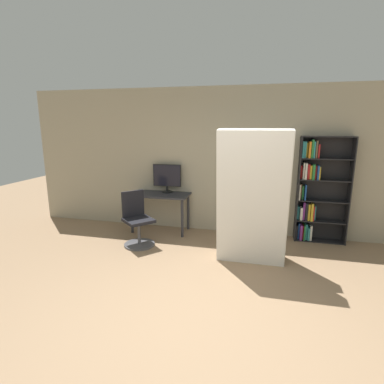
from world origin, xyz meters
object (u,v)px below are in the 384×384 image
Objects in this scene: office_chair at (137,224)px; mattress_far at (253,196)px; mattress_near at (253,200)px; monitor at (167,177)px; bookshelf at (316,191)px.

mattress_far reaches higher than office_chair.
office_chair is at bearing 170.73° from mattress_near.
office_chair is 0.47× the size of mattress_far.
office_chair is at bearing -105.47° from monitor.
bookshelf is at bearing 50.03° from mattress_near.
bookshelf is 1.61m from mattress_near.
mattress_near reaches higher than bookshelf.
mattress_far is (0.00, 0.26, -0.00)m from mattress_near.
monitor is at bearing -179.47° from bookshelf.
mattress_far reaches higher than monitor.
mattress_near is (1.92, -0.31, 0.61)m from office_chair.
mattress_near is (-1.04, -1.24, 0.09)m from bookshelf.
bookshelf is (2.95, 0.92, 0.53)m from office_chair.
office_chair is (-0.25, -0.90, -0.67)m from monitor.
mattress_near reaches higher than office_chair.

